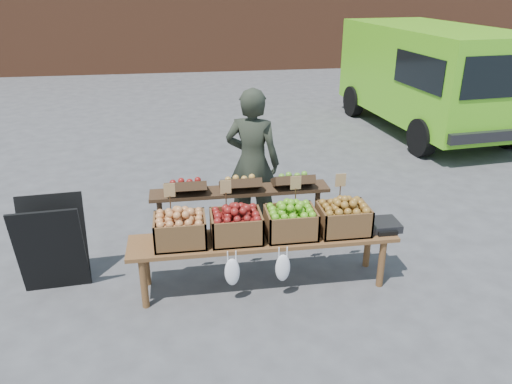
{
  "coord_description": "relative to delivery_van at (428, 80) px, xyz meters",
  "views": [
    {
      "loc": [
        -0.92,
        -4.23,
        2.98
      ],
      "look_at": [
        -0.17,
        0.63,
        0.85
      ],
      "focal_mm": 35.0,
      "sensor_mm": 36.0,
      "label": 1
    }
  ],
  "objects": [
    {
      "name": "ground",
      "position": [
        -4.09,
        -5.31,
        -1.05
      ],
      "size": [
        80.0,
        80.0,
        0.0
      ],
      "primitive_type": "plane",
      "color": "#4A4A4D"
    },
    {
      "name": "delivery_van",
      "position": [
        0.0,
        0.0,
        0.0
      ],
      "size": [
        2.57,
        4.85,
        2.09
      ],
      "primitive_type": null,
      "rotation": [
        0.0,
        0.0,
        0.09
      ],
      "color": "#62C81D",
      "rests_on": "ground"
    },
    {
      "name": "vendor",
      "position": [
        -4.19,
        -3.93,
        -0.13
      ],
      "size": [
        0.78,
        0.66,
        1.83
      ],
      "primitive_type": "imported",
      "rotation": [
        0.0,
        0.0,
        2.75
      ],
      "color": "#272C21",
      "rests_on": "ground"
    },
    {
      "name": "chalkboard_sign",
      "position": [
        -6.38,
        -4.88,
        -0.56
      ],
      "size": [
        0.67,
        0.4,
        0.98
      ],
      "primitive_type": null,
      "rotation": [
        0.0,
        0.0,
        0.07
      ],
      "color": "black",
      "rests_on": "ground"
    },
    {
      "name": "back_table",
      "position": [
        -4.41,
        -4.46,
        -0.53
      ],
      "size": [
        2.1,
        0.44,
        1.04
      ],
      "primitive_type": null,
      "color": "#392617",
      "rests_on": "ground"
    },
    {
      "name": "display_bench",
      "position": [
        -4.26,
        -5.18,
        -0.76
      ],
      "size": [
        2.7,
        0.56,
        0.57
      ],
      "primitive_type": null,
      "color": "brown",
      "rests_on": "ground"
    },
    {
      "name": "crate_golden_apples",
      "position": [
        -5.09,
        -5.18,
        -0.34
      ],
      "size": [
        0.5,
        0.4,
        0.28
      ],
      "primitive_type": null,
      "color": "gold",
      "rests_on": "display_bench"
    },
    {
      "name": "crate_russet_pears",
      "position": [
        -4.54,
        -5.18,
        -0.34
      ],
      "size": [
        0.5,
        0.4,
        0.28
      ],
      "primitive_type": null,
      "color": "maroon",
      "rests_on": "display_bench"
    },
    {
      "name": "crate_red_apples",
      "position": [
        -3.99,
        -5.18,
        -0.34
      ],
      "size": [
        0.5,
        0.4,
        0.28
      ],
      "primitive_type": null,
      "color": "#4F8E0F",
      "rests_on": "display_bench"
    },
    {
      "name": "crate_green_apples",
      "position": [
        -3.44,
        -5.18,
        -0.34
      ],
      "size": [
        0.5,
        0.4,
        0.28
      ],
      "primitive_type": null,
      "color": "#936126",
      "rests_on": "display_bench"
    },
    {
      "name": "weighing_scale",
      "position": [
        -3.01,
        -5.18,
        -0.44
      ],
      "size": [
        0.34,
        0.3,
        0.08
      ],
      "primitive_type": "cube",
      "color": "black",
      "rests_on": "display_bench"
    }
  ]
}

